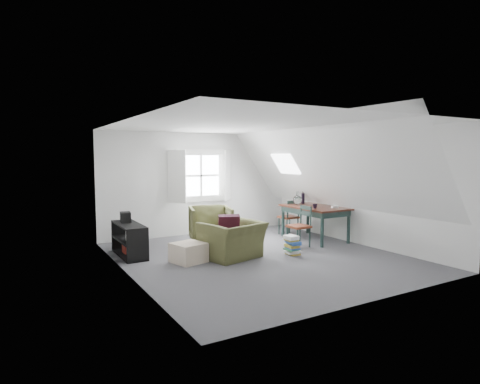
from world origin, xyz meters
TOP-DOWN VIEW (x-y plane):
  - floor at (0.00, 0.00)m, footprint 5.50×5.50m
  - ceiling at (0.00, 0.00)m, footprint 5.50×5.50m
  - wall_back at (0.00, 2.75)m, footprint 5.00×0.00m
  - wall_front at (0.00, -2.75)m, footprint 5.00×0.00m
  - wall_left at (-2.50, 0.00)m, footprint 0.00×5.50m
  - wall_right at (2.50, 0.00)m, footprint 0.00×5.50m
  - slope_left at (-1.55, 0.00)m, footprint 3.19×5.50m
  - slope_right at (1.55, 0.00)m, footprint 3.19×5.50m
  - dormer_window at (0.00, 2.68)m, footprint 1.71×0.35m
  - skylight at (1.55, 1.30)m, footprint 0.35×0.75m
  - armchair_near at (-0.51, 0.19)m, footprint 1.25×1.15m
  - armchair_far at (-0.30, 1.56)m, footprint 1.11×1.13m
  - throw_pillow at (-0.51, 0.34)m, footprint 0.46×0.35m
  - ottoman at (-1.34, 0.33)m, footprint 0.65×0.65m
  - dining_table at (1.95, 0.71)m, footprint 0.93×1.56m
  - demijohn at (1.80, 1.16)m, footprint 0.22×0.22m
  - vase_twigs at (2.05, 1.26)m, footprint 0.08×0.09m
  - cup at (1.70, 0.41)m, footprint 0.14×0.14m
  - paper_box at (2.15, 0.26)m, footprint 0.15×0.12m
  - dining_chair_far at (1.80, 1.46)m, footprint 0.41×0.41m
  - dining_chair_near at (1.22, 0.32)m, footprint 0.41×0.41m
  - media_shelf at (-2.15, 1.32)m, footprint 0.41×1.22m
  - electronics_box at (-2.15, 1.61)m, footprint 0.23×0.29m
  - magazine_stack at (0.63, -0.17)m, footprint 0.28×0.33m

SIDE VIEW (x-z plane):
  - floor at x=0.00m, z-range 0.00..0.00m
  - armchair_near at x=-0.51m, z-range -0.34..0.34m
  - armchair_far at x=-0.30m, z-range -0.41..0.41m
  - ottoman at x=-1.34m, z-range 0.00..0.35m
  - magazine_stack at x=0.63m, z-range 0.00..0.38m
  - media_shelf at x=-2.15m, z-range -0.03..0.59m
  - dining_chair_far at x=1.80m, z-range 0.02..0.89m
  - dining_chair_near at x=1.22m, z-range 0.02..0.89m
  - throw_pillow at x=-0.51m, z-range 0.40..0.82m
  - dining_table at x=1.95m, z-range 0.29..1.06m
  - electronics_box at x=-2.15m, z-range 0.61..0.82m
  - cup at x=1.70m, z-range 0.73..0.83m
  - paper_box at x=2.15m, z-range 0.78..0.82m
  - demijohn at x=1.80m, z-range 0.75..1.05m
  - vase_twigs at x=2.05m, z-range 0.60..1.24m
  - wall_back at x=0.00m, z-range -1.25..3.75m
  - wall_front at x=0.00m, z-range -1.25..3.75m
  - wall_left at x=-2.50m, z-range -1.50..4.00m
  - wall_right at x=2.50m, z-range -1.50..4.00m
  - dormer_window at x=0.00m, z-range 0.80..2.10m
  - skylight at x=1.55m, z-range 1.51..1.98m
  - slope_left at x=-1.55m, z-range -0.47..4.02m
  - slope_right at x=1.55m, z-range -0.47..4.02m
  - ceiling at x=0.00m, z-range 2.50..2.50m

